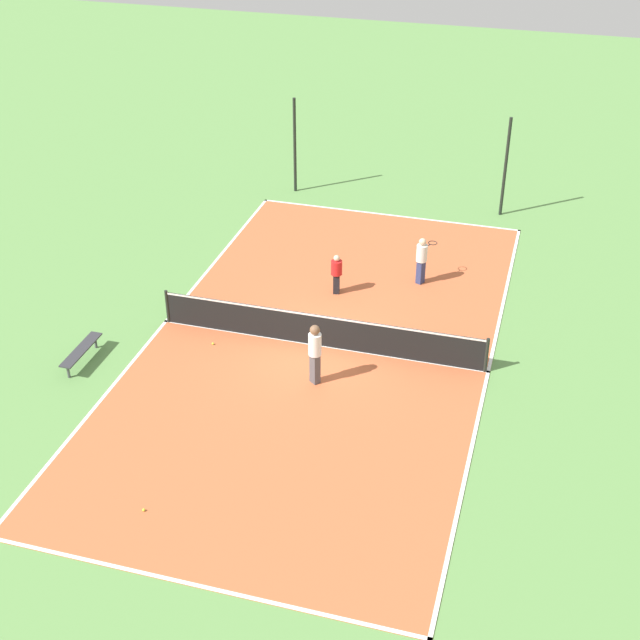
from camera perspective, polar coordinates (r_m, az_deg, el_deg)
ground_plane at (r=26.31m, az=-0.00°, el=-1.67°), size 80.00×80.00×0.00m
court_surface at (r=26.30m, az=-0.00°, el=-1.65°), size 9.99×19.03×0.02m
tennis_net at (r=26.00m, az=-0.00°, el=-0.61°), size 9.79×0.10×1.09m
bench at (r=26.28m, az=-15.03°, el=-1.91°), size 0.36×1.87×0.45m
player_far_white at (r=29.30m, az=6.53°, el=3.99°), size 0.69×0.99×1.62m
player_coach_red at (r=28.61m, az=1.07°, el=3.09°), size 0.42×0.42×1.36m
player_near_white at (r=24.16m, az=-0.33°, el=-1.92°), size 0.50×0.50×1.84m
tennis_ball_far_baseline at (r=26.50m, az=-6.87°, el=-1.51°), size 0.07×0.07×0.07m
tennis_ball_midcourt at (r=21.22m, az=-11.22°, el=-11.84°), size 0.07×0.07×0.07m
fence_post_back_left at (r=35.72m, az=-1.62°, el=11.10°), size 0.12×0.12×3.83m
fence_post_back_right at (r=34.30m, az=11.78°, el=9.54°), size 0.12×0.12×3.83m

